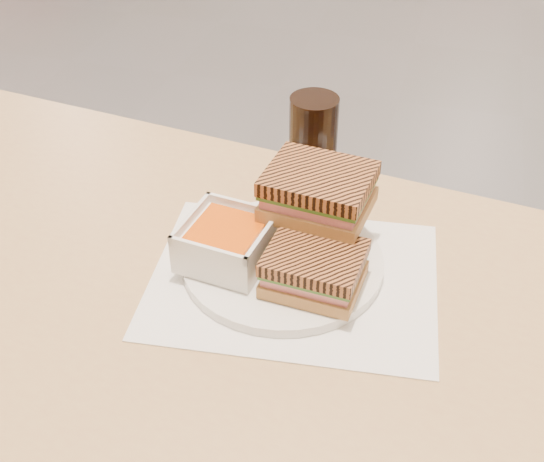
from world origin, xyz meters
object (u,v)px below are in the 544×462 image
(plate, at_px, (283,262))
(panini_lower, at_px, (314,268))
(main_table, at_px, (172,337))
(soup_bowl, at_px, (227,243))
(cola_glass, at_px, (313,145))

(plate, height_order, panini_lower, panini_lower)
(main_table, relative_size, panini_lower, 10.24)
(soup_bowl, bearing_deg, main_table, -152.05)
(cola_glass, bearing_deg, soup_bowl, -106.77)
(plate, distance_m, cola_glass, 0.20)
(main_table, relative_size, cola_glass, 8.36)
(soup_bowl, xyz_separation_m, cola_glass, (0.06, 0.21, 0.03))
(soup_bowl, distance_m, cola_glass, 0.23)
(main_table, relative_size, soup_bowl, 10.51)
(main_table, bearing_deg, cola_glass, 61.16)
(soup_bowl, bearing_deg, cola_glass, 73.23)
(main_table, xyz_separation_m, plate, (0.15, 0.06, 0.12))
(main_table, distance_m, panini_lower, 0.25)
(soup_bowl, xyz_separation_m, panini_lower, (0.12, -0.02, 0.00))
(soup_bowl, bearing_deg, panini_lower, -9.29)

